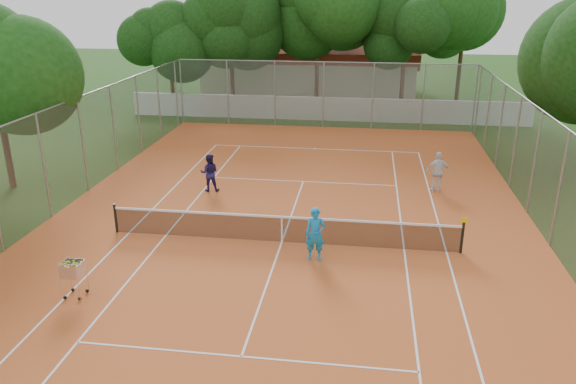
# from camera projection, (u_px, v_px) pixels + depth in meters

# --- Properties ---
(ground) EXTENTS (120.00, 120.00, 0.00)m
(ground) POSITION_uv_depth(u_px,v_px,m) (282.00, 243.00, 19.19)
(ground) COLOR #1A3D10
(ground) RESTS_ON ground
(court_pad) EXTENTS (18.00, 34.00, 0.02)m
(court_pad) POSITION_uv_depth(u_px,v_px,m) (282.00, 242.00, 19.19)
(court_pad) COLOR #C05825
(court_pad) RESTS_ON ground
(court_lines) EXTENTS (10.98, 23.78, 0.01)m
(court_lines) POSITION_uv_depth(u_px,v_px,m) (282.00, 242.00, 19.18)
(court_lines) COLOR white
(court_lines) RESTS_ON court_pad
(tennis_net) EXTENTS (11.88, 0.10, 0.98)m
(tennis_net) POSITION_uv_depth(u_px,v_px,m) (282.00, 229.00, 19.02)
(tennis_net) COLOR black
(tennis_net) RESTS_ON court_pad
(perimeter_fence) EXTENTS (18.00, 34.00, 4.00)m
(perimeter_fence) POSITION_uv_depth(u_px,v_px,m) (282.00, 188.00, 18.50)
(perimeter_fence) COLOR slate
(perimeter_fence) RESTS_ON ground
(boundary_wall) EXTENTS (26.00, 0.30, 1.50)m
(boundary_wall) POSITION_uv_depth(u_px,v_px,m) (325.00, 109.00, 36.60)
(boundary_wall) COLOR white
(boundary_wall) RESTS_ON ground
(clubhouse) EXTENTS (16.40, 9.00, 4.40)m
(clubhouse) POSITION_uv_depth(u_px,v_px,m) (311.00, 66.00, 45.66)
(clubhouse) COLOR beige
(clubhouse) RESTS_ON ground
(tropical_trees) EXTENTS (29.00, 19.00, 10.00)m
(tropical_trees) POSITION_uv_depth(u_px,v_px,m) (330.00, 38.00, 37.93)
(tropical_trees) COLOR black
(tropical_trees) RESTS_ON ground
(player_near) EXTENTS (0.66, 0.46, 1.75)m
(player_near) POSITION_uv_depth(u_px,v_px,m) (315.00, 234.00, 17.68)
(player_near) COLOR #167EC3
(player_near) RESTS_ON court_pad
(player_far_left) EXTENTS (0.89, 0.75, 1.62)m
(player_far_left) POSITION_uv_depth(u_px,v_px,m) (209.00, 173.00, 23.74)
(player_far_left) COLOR #20194C
(player_far_left) RESTS_ON court_pad
(player_far_right) EXTENTS (1.06, 0.53, 1.75)m
(player_far_right) POSITION_uv_depth(u_px,v_px,m) (438.00, 172.00, 23.64)
(player_far_right) COLOR silver
(player_far_right) RESTS_ON court_pad
(ball_hopper) EXTENTS (0.56, 0.56, 1.16)m
(ball_hopper) POSITION_uv_depth(u_px,v_px,m) (74.00, 278.00, 15.62)
(ball_hopper) COLOR silver
(ball_hopper) RESTS_ON court_pad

